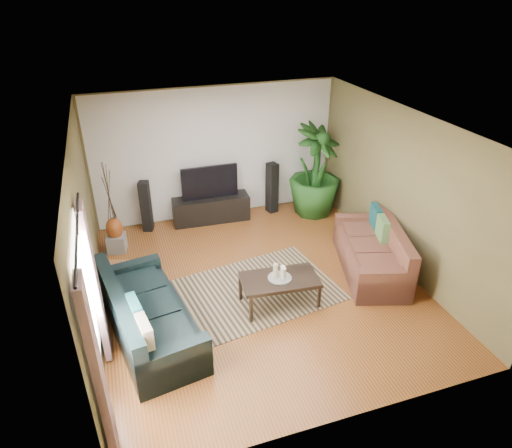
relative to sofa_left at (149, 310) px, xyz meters
name	(u,v)px	position (x,y,z in m)	size (l,w,h in m)	color
floor	(260,285)	(1.83, 0.62, -0.42)	(5.50, 5.50, 0.00)	#975027
ceiling	(261,125)	(1.83, 0.62, 2.28)	(5.50, 5.50, 0.00)	white
wall_back	(216,154)	(1.83, 3.37, 0.93)	(5.00, 5.00, 0.00)	brown
wall_front	(348,330)	(1.83, -2.13, 0.93)	(5.00, 5.00, 0.00)	brown
wall_left	(86,239)	(-0.67, 0.62, 0.92)	(5.50, 5.50, 0.00)	brown
wall_right	(402,191)	(4.33, 0.62, 0.92)	(5.50, 5.50, 0.00)	brown
backwall_panel	(216,154)	(1.83, 3.36, 0.93)	(4.90, 4.90, 0.00)	white
window_pane	(88,307)	(-0.65, -0.98, 0.97)	(1.80, 1.80, 0.00)	white
curtain_near	(98,374)	(-0.60, -1.73, 0.72)	(0.08, 0.35, 2.20)	gray
curtain_far	(95,285)	(-0.60, -0.23, 0.72)	(0.08, 0.35, 2.20)	gray
curtain_rod	(77,232)	(-0.60, -0.98, 1.87)	(0.03, 0.03, 1.90)	black
sofa_left	(149,310)	(0.00, 0.00, 0.00)	(2.23, 0.96, 0.85)	black
sofa_right	(371,249)	(3.78, 0.46, 0.00)	(1.98, 0.89, 0.85)	brown
area_rug	(257,290)	(1.74, 0.51, -0.42)	(2.49, 1.77, 0.01)	tan
coffee_table	(279,291)	(1.97, 0.08, -0.19)	(1.16, 0.64, 0.48)	black
candle_tray	(280,278)	(1.97, 0.08, 0.06)	(0.36, 0.36, 0.02)	gray
candle_tall	(275,271)	(1.91, 0.11, 0.18)	(0.07, 0.07, 0.23)	beige
candle_mid	(283,273)	(2.01, 0.04, 0.16)	(0.07, 0.07, 0.18)	white
candle_short	(283,270)	(2.04, 0.14, 0.14)	(0.07, 0.07, 0.15)	white
tv_stand	(211,209)	(1.61, 3.12, -0.16)	(1.56, 0.47, 0.52)	black
television	(210,182)	(1.61, 3.12, 0.43)	(1.15, 0.06, 0.68)	black
speaker_left	(146,206)	(0.32, 3.12, 0.09)	(0.19, 0.21, 1.04)	black
speaker_right	(272,188)	(2.96, 3.12, 0.12)	(0.20, 0.22, 1.09)	black
potted_plant	(315,171)	(3.78, 2.78, 0.53)	(1.07, 1.07, 1.91)	#1A4818
plant_pot	(313,206)	(3.78, 2.78, -0.29)	(0.35, 0.35, 0.27)	black
pedestal	(117,243)	(-0.32, 2.48, -0.26)	(0.32, 0.32, 0.32)	gray
vase	(114,228)	(-0.32, 2.48, 0.05)	(0.30, 0.30, 0.41)	#93441A
side_table	(115,280)	(-0.42, 1.18, -0.19)	(0.45, 0.45, 0.48)	#985A31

